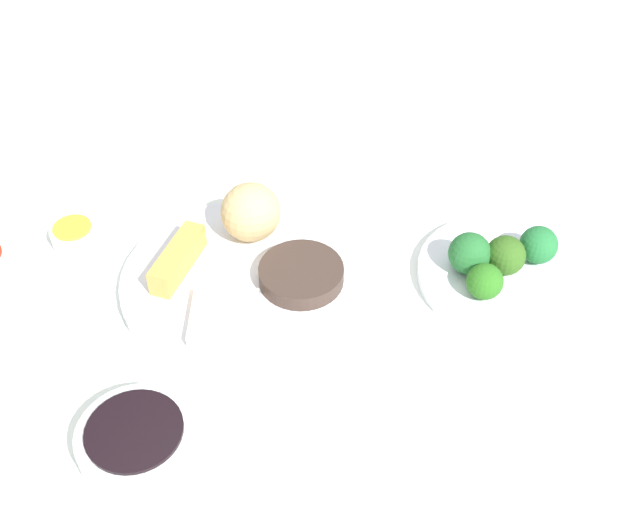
{
  "coord_description": "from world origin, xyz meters",
  "views": [
    {
      "loc": [
        0.58,
        0.35,
        0.68
      ],
      "look_at": [
        -0.02,
        0.09,
        0.06
      ],
      "focal_mm": 44.18,
      "sensor_mm": 36.0,
      "label": 1
    }
  ],
  "objects_px": {
    "broccoli_plate": "(505,275)",
    "soy_sauce_bowl": "(137,441)",
    "main_plate": "(240,280)",
    "sauce_ramekin_hot_mustard": "(74,236)"
  },
  "relations": [
    {
      "from": "main_plate",
      "to": "soy_sauce_bowl",
      "type": "distance_m",
      "value": 0.24
    },
    {
      "from": "sauce_ramekin_hot_mustard",
      "to": "broccoli_plate",
      "type": "bearing_deg",
      "value": 106.27
    },
    {
      "from": "main_plate",
      "to": "sauce_ramekin_hot_mustard",
      "type": "relative_size",
      "value": 4.91
    },
    {
      "from": "broccoli_plate",
      "to": "soy_sauce_bowl",
      "type": "xyz_separation_m",
      "value": [
        0.37,
        -0.27,
        0.01
      ]
    },
    {
      "from": "soy_sauce_bowl",
      "to": "sauce_ramekin_hot_mustard",
      "type": "xyz_separation_m",
      "value": [
        -0.22,
        -0.24,
        -0.0
      ]
    },
    {
      "from": "broccoli_plate",
      "to": "sauce_ramekin_hot_mustard",
      "type": "relative_size",
      "value": 3.68
    },
    {
      "from": "broccoli_plate",
      "to": "soy_sauce_bowl",
      "type": "distance_m",
      "value": 0.46
    },
    {
      "from": "broccoli_plate",
      "to": "sauce_ramekin_hot_mustard",
      "type": "xyz_separation_m",
      "value": [
        0.15,
        -0.51,
        0.0
      ]
    },
    {
      "from": "main_plate",
      "to": "soy_sauce_bowl",
      "type": "xyz_separation_m",
      "value": [
        0.24,
        0.01,
        0.01
      ]
    },
    {
      "from": "broccoli_plate",
      "to": "soy_sauce_bowl",
      "type": "bearing_deg",
      "value": -35.92
    }
  ]
}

